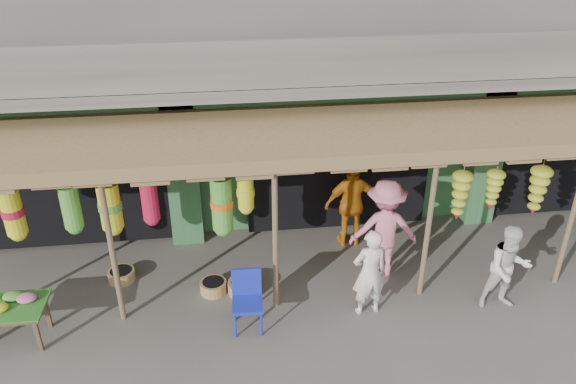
{
  "coord_description": "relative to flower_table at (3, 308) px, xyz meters",
  "views": [
    {
      "loc": [
        -2.27,
        -7.6,
        6.1
      ],
      "look_at": [
        -1.14,
        1.0,
        1.5
      ],
      "focal_mm": 35.0,
      "sensor_mm": 36.0,
      "label": 1
    }
  ],
  "objects": [
    {
      "name": "ground",
      "position": [
        5.66,
        0.49,
        -0.63
      ],
      "size": [
        80.0,
        80.0,
        0.0
      ],
      "primitive_type": "plane",
      "color": "#514C47",
      "rests_on": "ground"
    },
    {
      "name": "building",
      "position": [
        5.66,
        5.36,
        2.74
      ],
      "size": [
        16.4,
        6.8,
        7.0
      ],
      "color": "gray",
      "rests_on": "ground"
    },
    {
      "name": "awning",
      "position": [
        5.52,
        1.3,
        1.95
      ],
      "size": [
        14.0,
        2.7,
        2.79
      ],
      "color": "brown",
      "rests_on": "ground"
    },
    {
      "name": "flower_table",
      "position": [
        0.0,
        0.0,
        0.0
      ],
      "size": [
        1.31,
        0.78,
        0.78
      ],
      "rotation": [
        0.0,
        0.0,
        -0.02
      ],
      "color": "brown",
      "rests_on": "ground"
    },
    {
      "name": "blue_chair",
      "position": [
        3.66,
        -0.11,
        -0.08
      ],
      "size": [
        0.49,
        0.5,
        0.99
      ],
      "rotation": [
        0.0,
        0.0,
        -0.04
      ],
      "color": "#1A29AE",
      "rests_on": "ground"
    },
    {
      "name": "basket_left",
      "position": [
        1.5,
        1.35,
        -0.53
      ],
      "size": [
        0.58,
        0.58,
        0.2
      ],
      "primitive_type": "cylinder",
      "rotation": [
        0.0,
        0.0,
        0.26
      ],
      "color": "olive",
      "rests_on": "ground"
    },
    {
      "name": "basket_mid",
      "position": [
        3.66,
        0.71,
        -0.51
      ],
      "size": [
        0.61,
        0.61,
        0.22
      ],
      "primitive_type": "cylinder",
      "rotation": [
        0.0,
        0.0,
        0.06
      ],
      "color": "olive",
      "rests_on": "ground"
    },
    {
      "name": "basket_right",
      "position": [
        3.12,
        0.79,
        -0.52
      ],
      "size": [
        0.54,
        0.54,
        0.21
      ],
      "primitive_type": "cylinder",
      "rotation": [
        0.0,
        0.0,
        0.19
      ],
      "color": "olive",
      "rests_on": "ground"
    },
    {
      "name": "person_front",
      "position": [
        5.62,
        -0.05,
        0.15
      ],
      "size": [
        0.62,
        0.45,
        1.56
      ],
      "primitive_type": "imported",
      "rotation": [
        0.0,
        0.0,
        3.29
      ],
      "color": "silver",
      "rests_on": "ground"
    },
    {
      "name": "person_right",
      "position": [
        7.89,
        -0.21,
        0.14
      ],
      "size": [
        0.78,
        0.63,
        1.53
      ],
      "primitive_type": "imported",
      "rotation": [
        0.0,
        0.0,
        -0.07
      ],
      "color": "silver",
      "rests_on": "ground"
    },
    {
      "name": "person_vendor",
      "position": [
        5.81,
        1.98,
        0.27
      ],
      "size": [
        1.07,
        0.49,
        1.79
      ],
      "primitive_type": "imported",
      "rotation": [
        0.0,
        0.0,
        3.19
      ],
      "color": "orange",
      "rests_on": "ground"
    },
    {
      "name": "person_shopper",
      "position": [
        6.16,
        0.99,
        0.3
      ],
      "size": [
        1.26,
        0.81,
        1.85
      ],
      "primitive_type": "imported",
      "rotation": [
        0.0,
        0.0,
        3.04
      ],
      "color": "#D9738C",
      "rests_on": "ground"
    }
  ]
}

